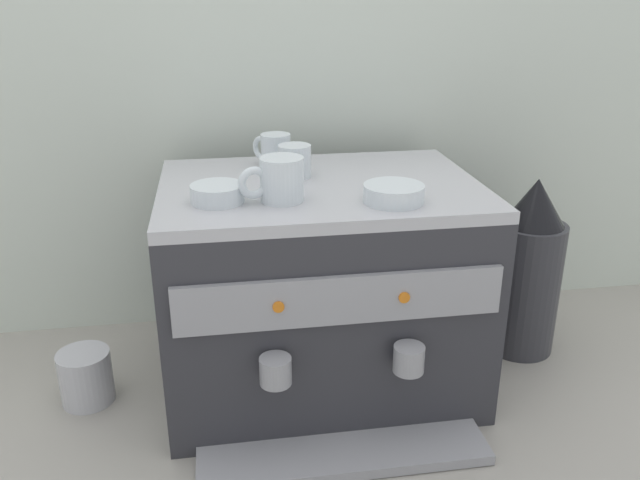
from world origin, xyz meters
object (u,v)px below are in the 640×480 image
object	(u,v)px
ceramic_cup_2	(274,151)
ceramic_bowl_1	(394,194)
coffee_grinder	(527,271)
milk_pitcher	(86,377)
ceramic_cup_1	(279,180)
ceramic_cup_0	(294,162)
espresso_machine	(320,287)
ceramic_bowl_0	(217,194)

from	to	relation	value
ceramic_cup_2	ceramic_bowl_1	world-z (taller)	ceramic_cup_2
coffee_grinder	milk_pitcher	bearing A→B (deg)	-176.52
ceramic_cup_1	coffee_grinder	size ratio (longest dim) A/B	0.29
ceramic_cup_0	ceramic_cup_2	xyz separation A→B (m)	(-0.03, 0.08, 0.00)
espresso_machine	ceramic_bowl_0	world-z (taller)	ceramic_bowl_0
ceramic_cup_1	ceramic_cup_2	size ratio (longest dim) A/B	1.35
ceramic_cup_2	ceramic_bowl_0	size ratio (longest dim) A/B	0.93
espresso_machine	ceramic_cup_1	size ratio (longest dim) A/B	5.19
coffee_grinder	espresso_machine	bearing A→B (deg)	-173.82
espresso_machine	ceramic_bowl_0	bearing A→B (deg)	-157.46
ceramic_cup_1	milk_pitcher	bearing A→B (deg)	167.65
espresso_machine	ceramic_bowl_1	size ratio (longest dim) A/B	5.71
espresso_machine	ceramic_cup_0	distance (m)	0.27
espresso_machine	ceramic_bowl_0	xyz separation A→B (m)	(-0.20, -0.08, 0.24)
ceramic_bowl_0	ceramic_bowl_1	bearing A→B (deg)	-9.16
ceramic_bowl_0	milk_pitcher	xyz separation A→B (m)	(-0.29, 0.08, -0.40)
ceramic_cup_0	coffee_grinder	size ratio (longest dim) A/B	0.24
espresso_machine	ceramic_cup_0	bearing A→B (deg)	131.28
ceramic_bowl_1	milk_pitcher	distance (m)	0.74
ceramic_cup_0	ceramic_cup_2	size ratio (longest dim) A/B	1.10
ceramic_cup_0	coffee_grinder	xyz separation A→B (m)	(0.53, 0.00, -0.28)
ceramic_cup_0	ceramic_bowl_0	bearing A→B (deg)	-139.10
ceramic_bowl_0	espresso_machine	bearing A→B (deg)	22.54
ceramic_bowl_0	ceramic_bowl_1	xyz separation A→B (m)	(0.31, -0.05, -0.00)
ceramic_bowl_1	coffee_grinder	bearing A→B (deg)	26.29
ceramic_cup_1	milk_pitcher	size ratio (longest dim) A/B	1.07
coffee_grinder	milk_pitcher	size ratio (longest dim) A/B	3.71
ceramic_cup_1	ceramic_bowl_0	xyz separation A→B (m)	(-0.11, 0.01, -0.02)
ceramic_bowl_0	milk_pitcher	size ratio (longest dim) A/B	0.86
ceramic_cup_2	ceramic_bowl_0	xyz separation A→B (m)	(-0.12, -0.21, -0.02)
ceramic_cup_0	ceramic_bowl_1	xyz separation A→B (m)	(0.16, -0.18, -0.02)
espresso_machine	ceramic_cup_1	bearing A→B (deg)	-133.32
ceramic_cup_2	coffee_grinder	xyz separation A→B (m)	(0.57, -0.08, -0.28)
ceramic_cup_1	milk_pitcher	xyz separation A→B (m)	(-0.40, 0.09, -0.43)
espresso_machine	ceramic_cup_0	size ratio (longest dim) A/B	6.35
milk_pitcher	coffee_grinder	bearing A→B (deg)	3.48
ceramic_cup_0	coffee_grinder	distance (m)	0.60
ceramic_cup_0	ceramic_cup_1	bearing A→B (deg)	-106.88
ceramic_cup_1	ceramic_cup_2	xyz separation A→B (m)	(0.01, 0.22, -0.00)
espresso_machine	ceramic_cup_0	world-z (taller)	ceramic_cup_0
espresso_machine	coffee_grinder	world-z (taller)	espresso_machine
espresso_machine	ceramic_cup_2	size ratio (longest dim) A/B	6.99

